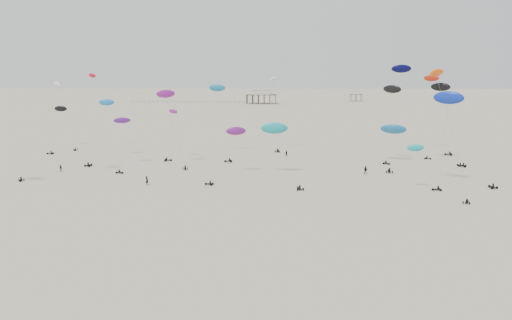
# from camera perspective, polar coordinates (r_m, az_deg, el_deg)

# --- Properties ---
(ground_plane) EXTENTS (900.00, 900.00, 0.00)m
(ground_plane) POSITION_cam_1_polar(r_m,az_deg,el_deg) (201.03, 1.67, 3.68)
(ground_plane) COLOR beige
(pavilion_main) EXTENTS (21.00, 13.00, 9.80)m
(pavilion_main) POSITION_cam_1_polar(r_m,az_deg,el_deg) (350.48, 0.60, 7.15)
(pavilion_main) COLOR brown
(pavilion_main) RESTS_ON ground
(pavilion_small) EXTENTS (9.00, 7.00, 8.00)m
(pavilion_small) POSITION_cam_1_polar(r_m,az_deg,el_deg) (384.19, 11.36, 7.11)
(pavilion_small) COLOR brown
(pavilion_small) RESTS_ON ground
(pier_fence) EXTENTS (80.20, 0.20, 1.50)m
(pier_fence) POSITION_cam_1_polar(r_m,az_deg,el_deg) (356.64, -7.83, 6.55)
(pier_fence) COLOR black
(pier_fence) RESTS_ON ground
(rig_0) EXTENTS (8.33, 7.48, 18.52)m
(rig_0) POSITION_cam_1_polar(r_m,az_deg,el_deg) (120.08, -9.88, 5.92)
(rig_0) COLOR black
(rig_0) RESTS_ON ground
(rig_1) EXTENTS (9.28, 11.67, 13.90)m
(rig_1) POSITION_cam_1_polar(r_m,az_deg,el_deg) (97.84, 19.57, -0.62)
(rig_1) COLOR black
(rig_1) RESTS_ON ground
(rig_2) EXTENTS (7.17, 10.47, 21.89)m
(rig_2) POSITION_cam_1_polar(r_m,az_deg,el_deg) (148.79, 19.89, 6.63)
(rig_2) COLOR black
(rig_2) RESTS_ON ground
(rig_3) EXTENTS (6.50, 8.28, 22.20)m
(rig_3) POSITION_cam_1_polar(r_m,az_deg,el_deg) (154.05, -18.78, 6.64)
(rig_3) COLOR black
(rig_3) RESTS_ON ground
(rig_4) EXTENTS (4.85, 5.48, 19.50)m
(rig_4) POSITION_cam_1_polar(r_m,az_deg,el_deg) (126.99, 15.19, 6.39)
(rig_4) COLOR black
(rig_4) RESTS_ON ground
(rig_5) EXTENTS (4.15, 15.07, 18.38)m
(rig_5) POSITION_cam_1_polar(r_m,az_deg,el_deg) (133.04, -17.33, 4.12)
(rig_5) COLOR black
(rig_5) RESTS_ON ground
(rig_7) EXTENTS (5.59, 12.91, 14.36)m
(rig_7) POSITION_cam_1_polar(r_m,az_deg,el_deg) (123.01, -15.12, 3.21)
(rig_7) COLOR black
(rig_7) RESTS_ON ground
(rig_9) EXTENTS (5.99, 16.37, 18.20)m
(rig_9) POSITION_cam_1_polar(r_m,az_deg,el_deg) (158.52, -21.68, 4.30)
(rig_9) COLOR black
(rig_9) RESTS_ON ground
(rig_10) EXTENTS (7.65, 13.89, 15.08)m
(rig_10) POSITION_cam_1_polar(r_m,az_deg,el_deg) (108.78, -2.82, 2.33)
(rig_10) COLOR black
(rig_10) RESTS_ON ground
(rig_11) EXTENTS (3.86, 5.75, 13.23)m
(rig_11) POSITION_cam_1_polar(r_m,az_deg,el_deg) (129.68, -9.74, 3.00)
(rig_11) COLOR black
(rig_11) RESTS_ON ground
(rig_12) EXTENTS (7.77, 14.63, 21.35)m
(rig_12) POSITION_cam_1_polar(r_m,az_deg,el_deg) (134.20, -4.17, 6.42)
(rig_12) COLOR black
(rig_12) RESTS_ON ground
(rig_13) EXTENTS (6.32, 7.29, 18.98)m
(rig_13) POSITION_cam_1_polar(r_m,az_deg,el_deg) (104.24, 21.04, 5.75)
(rig_13) COLOR black
(rig_13) RESTS_ON ground
(rig_14) EXTENTS (9.80, 10.01, 25.05)m
(rig_14) POSITION_cam_1_polar(r_m,az_deg,el_deg) (140.95, 16.57, 8.98)
(rig_14) COLOR black
(rig_14) RESTS_ON ground
(rig_15) EXTENTS (7.95, 17.72, 15.87)m
(rig_15) POSITION_cam_1_polar(r_m,az_deg,el_deg) (128.32, 15.38, 2.94)
(rig_15) COLOR black
(rig_15) RESTS_ON ground
(rig_16) EXTENTS (4.16, 5.67, 21.34)m
(rig_16) POSITION_cam_1_polar(r_m,az_deg,el_deg) (141.23, 2.23, 6.96)
(rig_16) COLOR black
(rig_16) RESTS_ON ground
(rig_17) EXTENTS (8.16, 9.31, 20.08)m
(rig_17) POSITION_cam_1_polar(r_m,az_deg,el_deg) (131.13, 20.76, 6.25)
(rig_17) COLOR black
(rig_17) RESTS_ON ground
(rig_18) EXTENTS (9.04, 16.58, 17.54)m
(rig_18) POSITION_cam_1_polar(r_m,az_deg,el_deg) (107.91, 2.39, 2.98)
(rig_18) COLOR black
(rig_18) RESTS_ON ground
(rig_19) EXTENTS (9.56, 6.20, 23.50)m
(rig_19) POSITION_cam_1_polar(r_m,az_deg,el_deg) (128.99, 20.23, 8.22)
(rig_19) COLOR black
(rig_19) RESTS_ON ground
(rig_20) EXTENTS (10.03, 8.91, 21.15)m
(rig_20) POSITION_cam_1_polar(r_m,az_deg,el_deg) (114.52, -22.23, 6.37)
(rig_20) COLOR black
(rig_20) RESTS_ON ground
(spectator_0) EXTENTS (0.93, 0.81, 2.14)m
(spectator_0) POSITION_cam_1_polar(r_m,az_deg,el_deg) (103.44, -12.35, -2.77)
(spectator_0) COLOR black
(spectator_0) RESTS_ON ground
(spectator_1) EXTENTS (1.19, 0.87, 2.17)m
(spectator_1) POSITION_cam_1_polar(r_m,az_deg,el_deg) (113.80, 12.42, -1.60)
(spectator_1) COLOR black
(spectator_1) RESTS_ON ground
(spectator_2) EXTENTS (1.27, 1.13, 1.90)m
(spectator_2) POSITION_cam_1_polar(r_m,az_deg,el_deg) (122.63, -21.40, -1.23)
(spectator_2) COLOR black
(spectator_2) RESTS_ON ground
(spectator_3) EXTENTS (0.75, 0.53, 2.01)m
(spectator_3) POSITION_cam_1_polar(r_m,az_deg,el_deg) (134.16, 3.48, 0.39)
(spectator_3) COLOR black
(spectator_3) RESTS_ON ground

